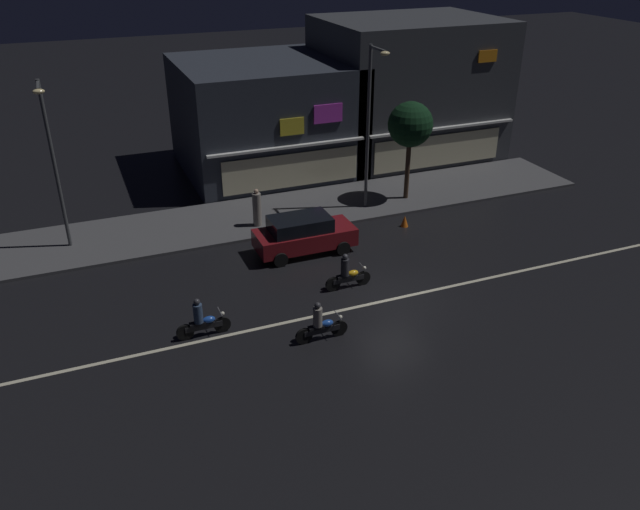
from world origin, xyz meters
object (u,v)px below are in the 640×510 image
pedestrian_on_sidewalk (257,209)px  motorcycle_following (320,324)px  streetlamp_west (52,154)px  streetlamp_mid (370,117)px  parked_car_near_kerb (304,234)px  motorcycle_lead (347,274)px  motorcycle_opposite_lane (202,321)px  traffic_cone (405,221)px

pedestrian_on_sidewalk → motorcycle_following: bearing=164.0°
streetlamp_west → streetlamp_mid: bearing=-3.5°
parked_car_near_kerb → motorcycle_following: parked_car_near_kerb is taller
streetlamp_west → motorcycle_lead: (9.87, -7.55, -3.76)m
streetlamp_mid → parked_car_near_kerb: size_ratio=1.82×
streetlamp_west → motorcycle_opposite_lane: streetlamp_west is taller
motorcycle_following → motorcycle_opposite_lane: same height
pedestrian_on_sidewalk → motorcycle_lead: bearing=-178.5°
motorcycle_following → pedestrian_on_sidewalk: bearing=-101.1°
pedestrian_on_sidewalk → streetlamp_mid: bearing=-102.1°
streetlamp_west → parked_car_near_kerb: 10.81m
streetlamp_west → motorcycle_opposite_lane: 10.24m
streetlamp_mid → parked_car_near_kerb: (-4.56, -3.12, -3.84)m
pedestrian_on_sidewalk → traffic_cone: 6.96m
motorcycle_lead → traffic_cone: 6.51m
parked_car_near_kerb → traffic_cone: parked_car_near_kerb is taller
motorcycle_lead → motorcycle_opposite_lane: bearing=-170.6°
pedestrian_on_sidewalk → motorcycle_following: size_ratio=0.95×
streetlamp_mid → motorcycle_lead: streetlamp_mid is taller
streetlamp_west → traffic_cone: bearing=-12.5°
parked_car_near_kerb → motorcycle_lead: parked_car_near_kerb is taller
streetlamp_west → motorcycle_following: (7.59, -10.43, -3.76)m
parked_car_near_kerb → traffic_cone: bearing=7.5°
streetlamp_mid → motorcycle_following: streetlamp_mid is taller
streetlamp_mid → motorcycle_opposite_lane: bearing=-142.1°
streetlamp_west → pedestrian_on_sidewalk: streetlamp_west is taller
streetlamp_west → motorcycle_opposite_lane: size_ratio=3.80×
pedestrian_on_sidewalk → motorcycle_following: 9.63m
motorcycle_following → traffic_cone: size_ratio=3.45×
motorcycle_following → motorcycle_opposite_lane: 4.08m
motorcycle_following → motorcycle_opposite_lane: bearing=-32.1°
parked_car_near_kerb → motorcycle_opposite_lane: bearing=-139.5°
streetlamp_west → parked_car_near_kerb: (9.41, -3.98, -3.52)m
pedestrian_on_sidewalk → parked_car_near_kerb: pedestrian_on_sidewalk is taller
streetlamp_mid → pedestrian_on_sidewalk: (-5.68, 0.03, -3.74)m
pedestrian_on_sidewalk → traffic_cone: (6.48, -2.45, -0.69)m
streetlamp_mid → motorcycle_opposite_lane: size_ratio=4.12×
motorcycle_lead → motorcycle_opposite_lane: 6.09m
motorcycle_lead → traffic_cone: size_ratio=3.45×
traffic_cone → pedestrian_on_sidewalk: bearing=159.3°
streetlamp_mid → motorcycle_following: size_ratio=4.12×
streetlamp_west → traffic_cone: 15.68m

